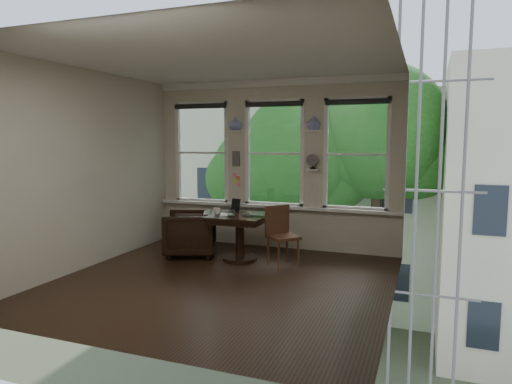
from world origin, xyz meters
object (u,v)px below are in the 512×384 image
at_px(table, 240,238).
at_px(mug, 217,211).
at_px(side_chair_right, 283,237).
at_px(laptop, 253,216).
at_px(armchair_left, 190,233).

distance_m(table, mug, 0.57).
bearing_deg(table, side_chair_right, -5.01).
distance_m(laptop, mug, 0.63).
relative_size(table, armchair_left, 1.09).
distance_m(table, armchair_left, 0.91).
distance_m(table, laptop, 0.47).
relative_size(laptop, mug, 3.22).
bearing_deg(mug, armchair_left, 173.33).
bearing_deg(table, armchair_left, -179.47).
bearing_deg(armchair_left, laptop, 64.42).
bearing_deg(side_chair_right, laptop, 136.29).
bearing_deg(armchair_left, side_chair_right, 66.54).
relative_size(armchair_left, side_chair_right, 0.90).
xyz_separation_m(armchair_left, laptop, (1.17, -0.08, 0.39)).
bearing_deg(mug, table, 10.97).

